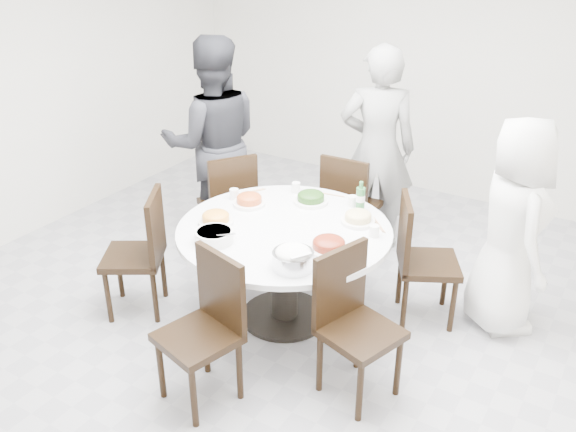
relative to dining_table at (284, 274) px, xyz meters
The scene contains 22 objects.
floor 0.46m from the dining_table, 32.53° to the right, with size 6.00×6.00×0.01m, color #A3A2A7.
wall_back 3.04m from the dining_table, 85.51° to the left, with size 6.00×0.01×2.80m, color silver.
dining_table is the anchor object (origin of this frame).
chair_ne 1.04m from the dining_table, 32.25° to the left, with size 0.42×0.42×0.95m, color black.
chair_n 1.14m from the dining_table, 91.22° to the left, with size 0.42×0.42×0.95m, color black.
chair_nw 1.13m from the dining_table, 147.95° to the left, with size 0.42×0.42×0.95m, color black.
chair_sw 1.12m from the dining_table, 154.21° to the right, with size 0.42×0.42×0.95m, color black.
chair_s 0.99m from the dining_table, 89.48° to the right, with size 0.42×0.42×0.95m, color black.
chair_se 0.93m from the dining_table, 28.37° to the right, with size 0.42×0.42×0.95m, color black.
diner_right 1.61m from the dining_table, 29.85° to the left, with size 0.76×0.50×1.56m, color white.
diner_middle 1.52m from the dining_table, 87.75° to the left, with size 0.66×0.43×1.80m, color black.
diner_left 1.52m from the dining_table, 147.72° to the left, with size 0.90×0.70×1.85m, color black.
dish_greens 0.61m from the dining_table, 95.89° to the left, with size 0.26×0.26×0.07m, color white.
dish_pale 0.66m from the dining_table, 39.88° to the left, with size 0.24×0.24×0.06m, color white.
dish_orange 0.61m from the dining_table, 156.86° to the left, with size 0.24×0.24×0.07m, color white.
dish_redbrown 0.60m from the dining_table, 16.66° to the right, with size 0.27×0.27×0.07m, color white.
dish_tofu 0.63m from the dining_table, 156.28° to the right, with size 0.25×0.25×0.06m, color white.
rice_bowl 0.69m from the dining_table, 52.36° to the right, with size 0.26×0.26×0.11m, color silver.
soup_bowl 0.65m from the dining_table, 125.14° to the right, with size 0.26×0.26×0.08m, color white.
beverage_bottle 0.79m from the dining_table, 58.36° to the left, with size 0.07×0.07×0.23m, color #296833.
tea_cups 0.75m from the dining_table, 92.47° to the left, with size 0.07×0.07×0.08m, color white.
chopsticks 0.78m from the dining_table, 92.19° to the left, with size 0.24×0.04×0.01m, color tan, non-canonical shape.
Camera 1 is at (1.77, -3.05, 2.68)m, focal length 38.00 mm.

